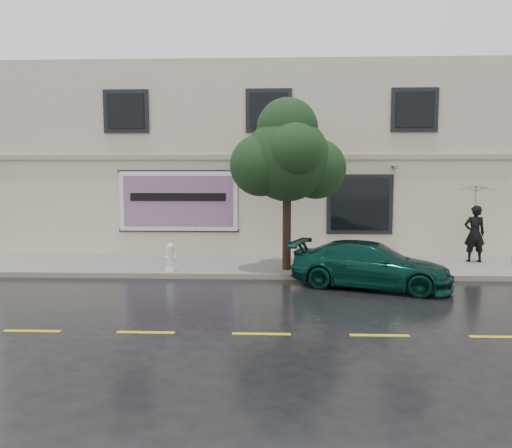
{
  "coord_description": "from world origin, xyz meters",
  "views": [
    {
      "loc": [
        0.26,
        -12.61,
        2.99
      ],
      "look_at": [
        -0.33,
        2.2,
        1.52
      ],
      "focal_mm": 35.0,
      "sensor_mm": 36.0,
      "label": 1
    }
  ],
  "objects_px": {
    "pedestrian": "(475,234)",
    "fire_hydrant": "(171,257)",
    "street_tree": "(287,160)",
    "car": "(371,265)"
  },
  "relations": [
    {
      "from": "street_tree",
      "to": "fire_hydrant",
      "type": "bearing_deg",
      "value": -173.35
    },
    {
      "from": "fire_hydrant",
      "to": "street_tree",
      "type": "bearing_deg",
      "value": -15.86
    },
    {
      "from": "street_tree",
      "to": "car",
      "type": "bearing_deg",
      "value": -37.33
    },
    {
      "from": "fire_hydrant",
      "to": "pedestrian",
      "type": "bearing_deg",
      "value": -11.05
    },
    {
      "from": "street_tree",
      "to": "fire_hydrant",
      "type": "relative_size",
      "value": 5.46
    },
    {
      "from": "car",
      "to": "pedestrian",
      "type": "relative_size",
      "value": 2.25
    },
    {
      "from": "pedestrian",
      "to": "fire_hydrant",
      "type": "relative_size",
      "value": 2.22
    },
    {
      "from": "street_tree",
      "to": "pedestrian",
      "type": "bearing_deg",
      "value": 14.08
    },
    {
      "from": "car",
      "to": "fire_hydrant",
      "type": "relative_size",
      "value": 5.0
    },
    {
      "from": "street_tree",
      "to": "fire_hydrant",
      "type": "xyz_separation_m",
      "value": [
        -3.43,
        -0.4,
        -2.88
      ]
    }
  ]
}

